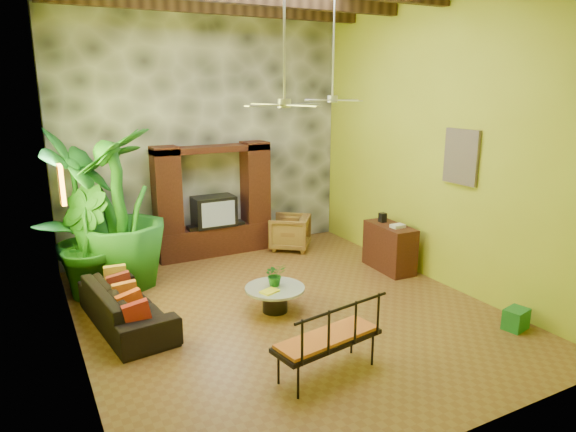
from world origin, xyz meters
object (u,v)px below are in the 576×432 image
iron_bench (331,336)px  tall_plant_b (84,243)px  tall_plant_c (119,209)px  side_console (390,247)px  ceiling_fan_front (284,88)px  entertainment_center (214,209)px  wicker_armchair (290,232)px  green_bin (516,319)px  ceiling_fan_back (333,87)px  tall_plant_a (78,210)px  coffee_table (275,296)px  sofa (126,305)px

iron_bench → tall_plant_b: bearing=109.8°
tall_plant_c → side_console: size_ratio=2.51×
ceiling_fan_front → entertainment_center: bearing=86.8°
wicker_armchair → green_bin: bearing=51.4°
tall_plant_b → entertainment_center: bearing=22.2°
green_bin → tall_plant_c: bearing=136.5°
ceiling_fan_back → tall_plant_a: ceiling_fan_back is taller
tall_plant_a → green_bin: bearing=-41.3°
coffee_table → tall_plant_b: bearing=140.5°
entertainment_center → tall_plant_a: bearing=-166.2°
ceiling_fan_back → tall_plant_c: bearing=164.0°
tall_plant_c → side_console: bearing=-18.8°
side_console → entertainment_center: bearing=139.8°
ceiling_fan_front → iron_bench: (-0.21, -1.59, -2.86)m
sofa → tall_plant_b: bearing=6.4°
ceiling_fan_front → wicker_armchair: size_ratio=2.29×
tall_plant_c → green_bin: tall_plant_c is taller
entertainment_center → sofa: entertainment_center is taller
side_console → sofa: bearing=-176.0°
wicker_armchair → side_console: (1.07, -2.02, 0.07)m
wicker_armchair → side_console: side_console is taller
entertainment_center → sofa: 3.49m
wicker_armchair → side_console: bearing=66.6°
tall_plant_b → side_console: tall_plant_b is taller
entertainment_center → green_bin: size_ratio=6.84×
ceiling_fan_front → coffee_table: (0.04, 0.40, -3.15)m
ceiling_fan_front → tall_plant_a: (-2.45, 2.89, -2.02)m
entertainment_center → tall_plant_b: bearing=-157.8°
ceiling_fan_back → side_console: ceiling_fan_back is taller
ceiling_fan_front → tall_plant_b: size_ratio=1.01×
ceiling_fan_back → coffee_table: 3.80m
ceiling_fan_back → side_console: 3.18m
tall_plant_b → tall_plant_c: tall_plant_c is taller
tall_plant_a → wicker_armchair: bearing=2.7°
iron_bench → side_console: size_ratio=1.33×
iron_bench → ceiling_fan_front: bearing=73.3°
entertainment_center → tall_plant_b: size_ratio=1.30×
ceiling_fan_front → tall_plant_c: size_ratio=0.67×
tall_plant_a → ceiling_fan_front: bearing=-49.7°
ceiling_fan_front → ceiling_fan_back: bearing=41.6°
tall_plant_a → iron_bench: bearing=-63.4°
ceiling_fan_back → coffee_table: (-1.76, -1.20, -3.15)m
ceiling_fan_front → wicker_armchair: (1.74, 3.08, -3.03)m
side_console → tall_plant_c: bearing=164.4°
coffee_table → iron_bench: iron_bench is taller
sofa → ceiling_fan_back: bearing=-88.1°
sofa → entertainment_center: bearing=-49.1°
coffee_table → tall_plant_c: bearing=129.6°
entertainment_center → sofa: (-2.30, -2.55, -0.65)m
side_console → tall_plant_b: bearing=168.3°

